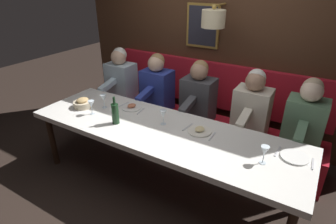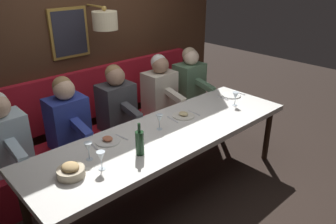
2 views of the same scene
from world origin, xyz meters
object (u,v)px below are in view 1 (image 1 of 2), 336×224
(diner_far, at_px, (157,84))
(wine_glass_3, at_px, (265,151))
(wine_glass_1, at_px, (91,105))
(wine_bottle, at_px, (115,113))
(diner_near, at_px, (252,105))
(diner_middle, at_px, (198,93))
(wine_glass_0, at_px, (104,99))
(dining_table, at_px, (161,133))
(bread_bowl, at_px, (83,103))
(diner_farthest, at_px, (121,77))
(wine_glass_2, at_px, (163,114))
(diner_nearest, at_px, (305,117))

(diner_far, distance_m, wine_glass_3, 1.91)
(wine_glass_1, height_order, wine_bottle, wine_bottle)
(diner_near, bearing_deg, diner_middle, 90.00)
(diner_middle, bearing_deg, wine_glass_0, 133.76)
(dining_table, xyz_separation_m, wine_bottle, (-0.15, 0.47, 0.17))
(wine_glass_1, height_order, bread_bowl, wine_glass_1)
(diner_farthest, distance_m, wine_glass_3, 2.49)
(wine_glass_1, distance_m, wine_bottle, 0.38)
(wine_bottle, bearing_deg, diner_near, -48.09)
(diner_near, relative_size, wine_glass_2, 4.82)
(diner_far, xyz_separation_m, wine_bottle, (-1.03, -0.16, 0.04))
(wine_glass_1, bearing_deg, diner_near, -56.63)
(diner_farthest, xyz_separation_m, wine_bottle, (-1.03, -0.80, 0.04))
(dining_table, distance_m, bread_bowl, 1.08)
(diner_near, height_order, wine_glass_1, diner_near)
(dining_table, bearing_deg, diner_middle, 0.02)
(wine_glass_3, height_order, bread_bowl, wine_glass_3)
(diner_middle, xyz_separation_m, bread_bowl, (-0.93, 1.08, -0.03))
(diner_middle, bearing_deg, wine_glass_3, -131.88)
(diner_near, height_order, wine_glass_2, diner_near)
(wine_glass_2, bearing_deg, dining_table, -162.83)
(wine_glass_3, xyz_separation_m, bread_bowl, (0.01, 2.12, -0.07))
(diner_nearest, bearing_deg, diner_farthest, 90.00)
(diner_farthest, xyz_separation_m, wine_glass_0, (-0.81, -0.42, 0.04))
(diner_nearest, bearing_deg, diner_near, 90.00)
(wine_glass_1, height_order, wine_glass_3, same)
(wine_glass_1, distance_m, wine_glass_2, 0.85)
(diner_near, relative_size, wine_bottle, 2.64)
(diner_far, bearing_deg, wine_glass_0, 165.01)
(diner_middle, relative_size, wine_bottle, 2.64)
(wine_glass_1, relative_size, bread_bowl, 0.75)
(wine_glass_1, relative_size, wine_glass_3, 1.00)
(dining_table, relative_size, diner_far, 3.71)
(wine_glass_3, relative_size, bread_bowl, 0.75)
(wine_glass_3, bearing_deg, wine_glass_1, 92.16)
(diner_far, relative_size, wine_glass_2, 4.82)
(diner_farthest, bearing_deg, diner_near, -90.00)
(dining_table, bearing_deg, wine_glass_0, 85.02)
(diner_middle, bearing_deg, diner_farthest, 90.00)
(wine_glass_3, distance_m, wine_bottle, 1.52)
(wine_glass_1, bearing_deg, wine_glass_2, -75.36)
(diner_farthest, height_order, wine_bottle, diner_farthest)
(dining_table, relative_size, wine_glass_0, 17.87)
(diner_near, bearing_deg, wine_glass_0, 117.90)
(diner_middle, xyz_separation_m, wine_glass_1, (-1.01, 0.84, 0.04))
(diner_nearest, xyz_separation_m, wine_glass_3, (-0.93, 0.20, 0.04))
(wine_glass_1, distance_m, bread_bowl, 0.25)
(diner_near, relative_size, diner_middle, 1.00)
(dining_table, xyz_separation_m, wine_glass_1, (-0.12, 0.85, 0.18))
(diner_far, relative_size, wine_glass_0, 4.82)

